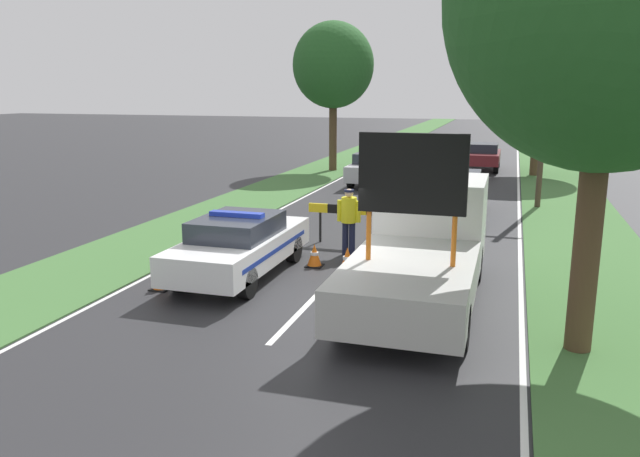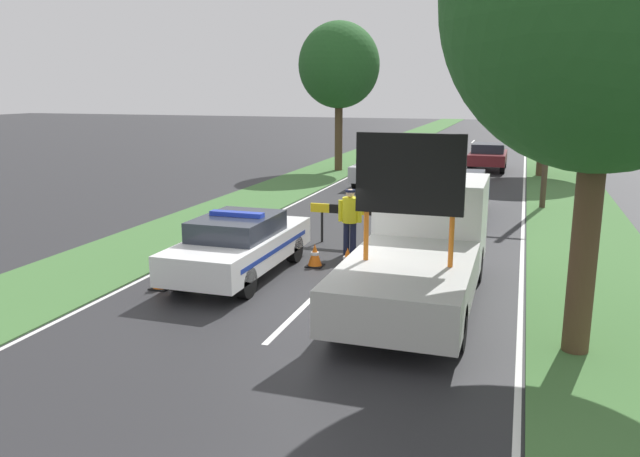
% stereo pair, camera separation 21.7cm
% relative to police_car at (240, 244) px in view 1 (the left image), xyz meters
% --- Properties ---
extents(ground_plane, '(160.00, 160.00, 0.00)m').
position_rel_police_car_xyz_m(ground_plane, '(2.10, -1.21, -0.74)').
color(ground_plane, '#28282B').
extents(lane_markings, '(8.29, 63.44, 0.01)m').
position_rel_police_car_xyz_m(lane_markings, '(2.10, 13.66, -0.74)').
color(lane_markings, silver).
rests_on(lane_markings, ground).
extents(grass_verge_left, '(3.20, 120.00, 0.03)m').
position_rel_police_car_xyz_m(grass_verge_left, '(-3.70, 18.79, -0.73)').
color(grass_verge_left, '#427038').
rests_on(grass_verge_left, ground).
extents(grass_verge_right, '(3.20, 120.00, 0.03)m').
position_rel_police_car_xyz_m(grass_verge_right, '(7.89, 18.79, -0.73)').
color(grass_verge_right, '#427038').
rests_on(grass_verge_right, ground).
extents(police_car, '(1.81, 4.74, 1.52)m').
position_rel_police_car_xyz_m(police_car, '(0.00, 0.00, 0.00)').
color(police_car, white).
rests_on(police_car, ground).
extents(work_truck, '(2.28, 6.35, 3.48)m').
position_rel_police_car_xyz_m(work_truck, '(4.20, -0.16, 0.37)').
color(work_truck, white).
rests_on(work_truck, ground).
extents(road_barrier, '(3.29, 0.08, 1.10)m').
position_rel_police_car_xyz_m(road_barrier, '(2.12, 3.66, 0.17)').
color(road_barrier, black).
rests_on(road_barrier, ground).
extents(police_officer, '(0.62, 0.40, 1.74)m').
position_rel_police_car_xyz_m(police_officer, '(1.91, 2.54, 0.29)').
color(police_officer, '#191E38').
rests_on(police_officer, ground).
extents(pedestrian_civilian, '(0.56, 0.36, 1.56)m').
position_rel_police_car_xyz_m(pedestrian_civilian, '(2.93, 2.98, 0.17)').
color(pedestrian_civilian, '#191E38').
rests_on(pedestrian_civilian, ground).
extents(traffic_cone_near_police, '(0.40, 0.40, 0.56)m').
position_rel_police_car_xyz_m(traffic_cone_near_police, '(1.39, 1.24, -0.47)').
color(traffic_cone_near_police, black).
rests_on(traffic_cone_near_police, ground).
extents(traffic_cone_centre_front, '(0.46, 0.46, 0.63)m').
position_rel_police_car_xyz_m(traffic_cone_centre_front, '(-1.18, -0.38, -0.43)').
color(traffic_cone_centre_front, black).
rests_on(traffic_cone_centre_front, ground).
extents(traffic_cone_near_truck, '(0.41, 0.41, 0.57)m').
position_rel_police_car_xyz_m(traffic_cone_near_truck, '(-1.23, -1.43, -0.46)').
color(traffic_cone_near_truck, black).
rests_on(traffic_cone_near_truck, ground).
extents(traffic_cone_behind_barrier, '(0.44, 0.44, 0.60)m').
position_rel_police_car_xyz_m(traffic_cone_behind_barrier, '(2.29, 0.99, -0.44)').
color(traffic_cone_behind_barrier, black).
rests_on(traffic_cone_behind_barrier, ground).
extents(traffic_cone_lane_edge, '(0.52, 0.52, 0.72)m').
position_rel_police_car_xyz_m(traffic_cone_lane_edge, '(4.46, 4.70, -0.39)').
color(traffic_cone_lane_edge, black).
rests_on(traffic_cone_lane_edge, ground).
extents(queued_car_hatch_blue, '(1.90, 4.60, 1.52)m').
position_rel_police_car_xyz_m(queued_car_hatch_blue, '(4.02, 8.40, 0.04)').
color(queued_car_hatch_blue, navy).
rests_on(queued_car_hatch_blue, ground).
extents(queued_car_sedan_silver, '(1.83, 4.46, 1.45)m').
position_rel_police_car_xyz_m(queued_car_sedan_silver, '(-0.00, 14.74, 0.01)').
color(queued_car_sedan_silver, '#B2B2B7').
rests_on(queued_car_sedan_silver, ground).
extents(queued_car_wagon_maroon, '(1.85, 3.98, 1.41)m').
position_rel_police_car_xyz_m(queued_car_wagon_maroon, '(4.29, 21.51, 0.02)').
color(queued_car_wagon_maroon, maroon).
rests_on(queued_car_wagon_maroon, ground).
extents(roadside_tree_near_left, '(5.18, 5.18, 7.55)m').
position_rel_police_car_xyz_m(roadside_tree_near_left, '(6.93, 19.90, 4.07)').
color(roadside_tree_near_left, '#4C3823').
rests_on(roadside_tree_near_left, ground).
extents(roadside_tree_near_right, '(4.14, 4.14, 7.58)m').
position_rel_police_car_xyz_m(roadside_tree_near_right, '(-3.18, 18.85, 4.64)').
color(roadside_tree_near_right, '#4C3823').
rests_on(roadside_tree_near_right, ground).
extents(roadside_tree_mid_left, '(4.87, 4.87, 8.07)m').
position_rel_police_car_xyz_m(roadside_tree_mid_left, '(7.05, -2.24, 4.75)').
color(roadside_tree_mid_left, '#4C3823').
rests_on(roadside_tree_mid_left, ground).
extents(utility_pole, '(1.20, 0.20, 6.56)m').
position_rel_police_car_xyz_m(utility_pole, '(6.82, 10.96, 2.65)').
color(utility_pole, '#473828').
rests_on(utility_pole, ground).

